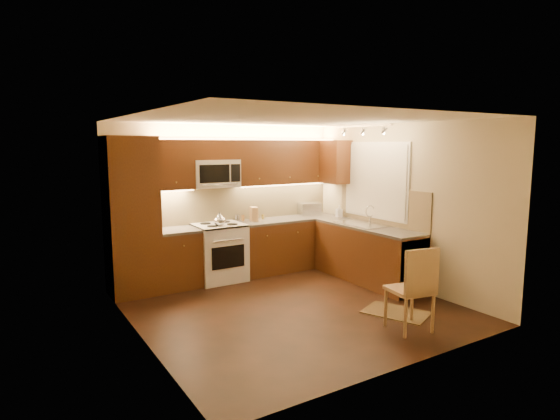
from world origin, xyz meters
TOP-DOWN VIEW (x-y plane):
  - floor at (0.00, 0.00)m, footprint 4.00×4.00m
  - ceiling at (0.00, 0.00)m, footprint 4.00×4.00m
  - wall_back at (0.00, 2.00)m, footprint 4.00×0.01m
  - wall_front at (0.00, -2.00)m, footprint 4.00×0.01m
  - wall_left at (-2.00, 0.00)m, footprint 0.01×4.00m
  - wall_right at (2.00, 0.00)m, footprint 0.01×4.00m
  - pantry at (-1.65, 1.70)m, footprint 0.70×0.60m
  - base_cab_back_left at (-0.99, 1.70)m, footprint 0.62×0.60m
  - counter_back_left at (-0.99, 1.70)m, footprint 0.62×0.60m
  - base_cab_back_right at (1.04, 1.70)m, footprint 1.92×0.60m
  - counter_back_right at (1.04, 1.70)m, footprint 1.92×0.60m
  - base_cab_right at (1.70, 0.40)m, footprint 0.60×2.00m
  - counter_right at (1.70, 0.40)m, footprint 0.60×2.00m
  - dishwasher at (1.70, -0.30)m, footprint 0.58×0.60m
  - backsplash_back at (0.35, 1.99)m, footprint 3.30×0.02m
  - backsplash_right at (1.99, 0.40)m, footprint 0.02×2.00m
  - upper_cab_back_left at (-0.99, 1.82)m, footprint 0.62×0.35m
  - upper_cab_back_right at (1.04, 1.82)m, footprint 1.92×0.35m
  - upper_cab_bridge at (-0.30, 1.82)m, footprint 0.76×0.35m
  - upper_cab_right_corner at (1.82, 1.40)m, footprint 0.35×0.50m
  - stove at (-0.30, 1.68)m, footprint 0.76×0.65m
  - microwave at (-0.30, 1.81)m, footprint 0.76×0.38m
  - window_frame at (1.99, 0.55)m, footprint 0.03×1.44m
  - window_blinds at (1.97, 0.55)m, footprint 0.02×1.36m
  - sink at (1.70, 0.55)m, footprint 0.52×0.86m
  - faucet at (1.88, 0.55)m, footprint 0.20×0.04m
  - track_light_bar at (1.55, 0.40)m, footprint 0.04×1.20m
  - kettle at (-0.36, 1.51)m, footprint 0.23×0.23m
  - toaster_oven at (1.56, 1.82)m, footprint 0.42×0.35m
  - knife_block at (0.39, 1.76)m, footprint 0.14×0.19m
  - spice_jar_a at (0.14, 1.94)m, footprint 0.05×0.05m
  - spice_jar_b at (0.60, 1.83)m, footprint 0.06×0.06m
  - spice_jar_c at (0.19, 1.94)m, footprint 0.05×0.05m
  - spice_jar_d at (0.22, 1.85)m, footprint 0.05×0.05m
  - soap_bottle at (1.88, 1.34)m, footprint 0.12×0.12m
  - rug at (1.03, -0.90)m, footprint 0.80×0.94m
  - dining_chair at (0.77, -1.35)m, footprint 0.52×0.52m

SIDE VIEW (x-z plane):
  - floor at x=0.00m, z-range -0.01..0.01m
  - rug at x=1.03m, z-range 0.00..0.01m
  - base_cab_back_left at x=-0.99m, z-range 0.00..0.86m
  - base_cab_back_right at x=1.04m, z-range 0.00..0.86m
  - base_cab_right at x=1.70m, z-range 0.00..0.86m
  - dishwasher at x=1.70m, z-range 0.01..0.85m
  - stove at x=-0.30m, z-range 0.00..0.92m
  - dining_chair at x=0.77m, z-range 0.00..1.02m
  - counter_back_left at x=-0.99m, z-range 0.86..0.90m
  - counter_back_right at x=1.04m, z-range 0.86..0.90m
  - counter_right at x=1.70m, z-range 0.86..0.90m
  - spice_jar_b at x=0.60m, z-range 0.90..0.99m
  - spice_jar_d at x=0.22m, z-range 0.90..1.00m
  - spice_jar_c at x=0.19m, z-range 0.90..1.00m
  - spice_jar_a at x=0.14m, z-range 0.90..1.01m
  - sink at x=1.70m, z-range 0.90..1.05m
  - soap_bottle at x=1.88m, z-range 0.90..1.11m
  - toaster_oven at x=1.56m, z-range 0.90..1.12m
  - knife_block at x=0.39m, z-range 0.90..1.14m
  - kettle at x=-0.36m, z-range 0.92..1.14m
  - faucet at x=1.88m, z-range 0.90..1.20m
  - pantry at x=-1.65m, z-range 0.00..2.30m
  - backsplash_back at x=0.35m, z-range 0.90..1.50m
  - backsplash_right at x=1.99m, z-range 0.90..1.50m
  - wall_back at x=0.00m, z-range 0.00..2.50m
  - wall_front at x=0.00m, z-range 0.00..2.50m
  - wall_left at x=-2.00m, z-range 0.00..2.50m
  - wall_right at x=2.00m, z-range 0.00..2.50m
  - window_frame at x=1.99m, z-range 0.98..2.22m
  - window_blinds at x=1.97m, z-range 1.02..2.18m
  - microwave at x=-0.30m, z-range 1.50..1.94m
  - upper_cab_back_left at x=-0.99m, z-range 1.50..2.25m
  - upper_cab_back_right at x=1.04m, z-range 1.50..2.25m
  - upper_cab_right_corner at x=1.82m, z-range 1.50..2.25m
  - upper_cab_bridge at x=-0.30m, z-range 1.94..2.25m
  - track_light_bar at x=1.55m, z-range 2.44..2.48m
  - ceiling at x=0.00m, z-range 2.50..2.50m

